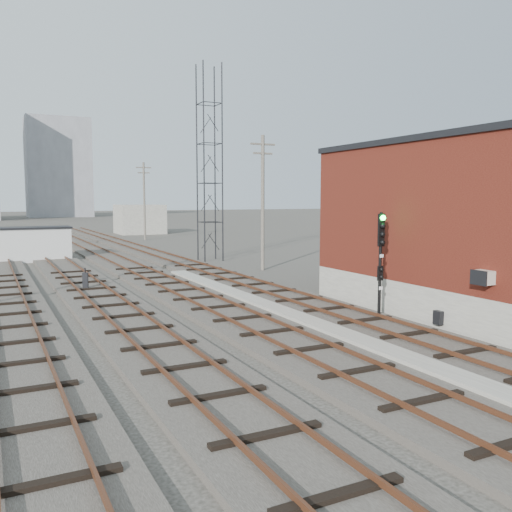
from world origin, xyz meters
TOP-DOWN VIEW (x-y plane):
  - ground at (0.00, 60.00)m, footprint 320.00×320.00m
  - track_right at (2.50, 39.00)m, footprint 3.20×90.00m
  - track_mid_right at (-1.50, 39.00)m, footprint 3.20×90.00m
  - track_mid_left at (-5.50, 39.00)m, footprint 3.20×90.00m
  - platform_curb at (0.50, 14.00)m, footprint 0.90×28.00m
  - brick_building at (7.50, 12.00)m, footprint 6.54×12.20m
  - lattice_tower at (5.50, 35.00)m, footprint 1.60×1.60m
  - utility_pole_right_a at (6.50, 28.00)m, footprint 1.80×0.24m
  - utility_pole_right_b at (6.50, 58.00)m, footprint 1.80×0.24m
  - apartment_right at (8.00, 150.00)m, footprint 16.00×12.00m
  - shed_right at (9.00, 70.00)m, footprint 6.00×6.00m
  - signal_mast at (3.70, 12.43)m, footprint 0.40×0.42m
  - switch_stand at (-5.68, 24.47)m, footprint 0.34×0.34m
  - site_trailer at (-7.29, 40.73)m, footprint 6.30×2.75m

SIDE VIEW (x-z plane):
  - ground at x=0.00m, z-range 0.00..0.00m
  - track_right at x=2.50m, z-range -0.09..0.30m
  - track_mid_right at x=-1.50m, z-range -0.09..0.30m
  - track_mid_left at x=-5.50m, z-range -0.09..0.30m
  - platform_curb at x=0.50m, z-range 0.00..0.26m
  - switch_stand at x=-5.68m, z-range -0.03..1.14m
  - site_trailer at x=-7.29m, z-range 0.01..2.66m
  - shed_right at x=9.00m, z-range 0.00..4.00m
  - signal_mast at x=3.70m, z-range 0.41..4.69m
  - brick_building at x=7.50m, z-range 0.02..7.24m
  - utility_pole_right_a at x=6.50m, z-range 0.30..9.30m
  - utility_pole_right_b at x=6.50m, z-range 0.30..9.30m
  - lattice_tower at x=5.50m, z-range 0.00..15.00m
  - apartment_right at x=8.00m, z-range 0.00..26.00m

